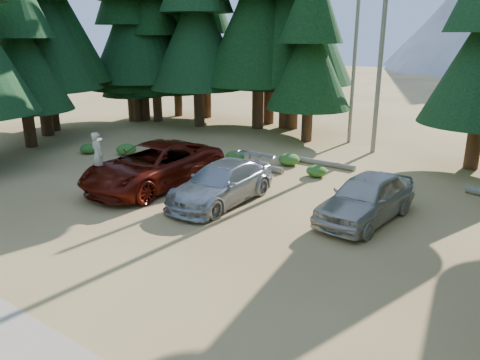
% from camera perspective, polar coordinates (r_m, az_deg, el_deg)
% --- Properties ---
extents(ground, '(160.00, 160.00, 0.00)m').
position_cam_1_polar(ground, '(14.50, -8.05, -7.50)').
color(ground, olive).
rests_on(ground, ground).
extents(forest_belt_north, '(36.00, 7.00, 22.00)m').
position_cam_1_polar(forest_belt_north, '(26.77, 14.62, 3.75)').
color(forest_belt_north, black).
rests_on(forest_belt_north, ground).
extents(forest_belt_west, '(6.00, 22.00, 22.00)m').
position_cam_1_polar(forest_belt_west, '(28.77, -25.29, 3.56)').
color(forest_belt_west, black).
rests_on(forest_belt_west, ground).
extents(snag_front, '(0.24, 0.24, 12.00)m').
position_cam_1_polar(snag_front, '(25.34, 17.00, 16.55)').
color(snag_front, gray).
rests_on(snag_front, ground).
extents(snag_back, '(0.20, 0.20, 10.00)m').
position_cam_1_polar(snag_back, '(27.47, 13.83, 14.71)').
color(snag_back, gray).
rests_on(snag_back, ground).
extents(red_pickup, '(3.08, 6.47, 1.78)m').
position_cam_1_polar(red_pickup, '(19.53, -10.47, 1.76)').
color(red_pickup, '#591007').
rests_on(red_pickup, ground).
extents(silver_minivan_center, '(2.13, 5.07, 1.46)m').
position_cam_1_polar(silver_minivan_center, '(17.45, -2.26, -0.40)').
color(silver_minivan_center, '#A1A4A9').
rests_on(silver_minivan_center, ground).
extents(silver_minivan_right, '(2.31, 4.82, 1.59)m').
position_cam_1_polar(silver_minivan_right, '(16.30, 15.14, -2.08)').
color(silver_minivan_right, beige).
rests_on(silver_minivan_right, ground).
extents(frisbee_player, '(0.75, 0.56, 1.86)m').
position_cam_1_polar(frisbee_player, '(19.05, -16.95, 2.89)').
color(frisbee_player, beige).
rests_on(frisbee_player, ground).
extents(log_left, '(4.01, 0.33, 0.29)m').
position_cam_1_polar(log_left, '(22.20, 0.82, 1.94)').
color(log_left, gray).
rests_on(log_left, ground).
extents(log_mid, '(3.18, 0.27, 0.26)m').
position_cam_1_polar(log_mid, '(22.77, 10.16, 2.03)').
color(log_mid, gray).
rests_on(log_mid, ground).
extents(shrub_far_left, '(1.04, 1.04, 0.57)m').
position_cam_1_polar(shrub_far_left, '(25.19, -13.70, 3.65)').
color(shrub_far_left, '#275F1C').
rests_on(shrub_far_left, ground).
extents(shrub_left, '(0.96, 0.96, 0.53)m').
position_cam_1_polar(shrub_left, '(23.18, -0.63, 2.92)').
color(shrub_left, '#275F1C').
rests_on(shrub_left, ground).
extents(shrub_center_left, '(1.02, 1.02, 0.56)m').
position_cam_1_polar(shrub_center_left, '(22.64, 6.03, 2.52)').
color(shrub_center_left, '#275F1C').
rests_on(shrub_center_left, ground).
extents(shrub_center_right, '(0.92, 0.92, 0.51)m').
position_cam_1_polar(shrub_center_right, '(20.99, 9.32, 1.10)').
color(shrub_center_right, '#275F1C').
rests_on(shrub_center_right, ground).
extents(shrub_right, '(0.90, 0.90, 0.50)m').
position_cam_1_polar(shrub_right, '(19.99, 18.73, -0.45)').
color(shrub_right, '#275F1C').
rests_on(shrub_right, ground).
extents(shrub_edge_west, '(0.93, 0.93, 0.51)m').
position_cam_1_polar(shrub_edge_west, '(26.04, -17.93, 3.67)').
color(shrub_edge_west, '#275F1C').
rests_on(shrub_edge_west, ground).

